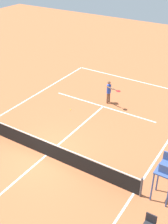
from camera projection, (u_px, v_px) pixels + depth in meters
The scene contains 7 objects.
ground_plane at pixel (46, 155), 15.66m from camera, with size 60.00×60.00×0.00m, color #B76038.
court_lines at pixel (46, 155), 15.66m from camera, with size 10.22×22.68×0.01m.
tennis_net at pixel (46, 148), 15.41m from camera, with size 10.82×0.10×1.07m.
player_serving at pixel (109, 90), 20.09m from camera, with size 1.23×0.77×1.66m.
tennis_ball at pixel (70, 110), 19.75m from camera, with size 0.07×0.07×0.07m, color #CCE033.
umpire_chair at pixel (166, 170), 12.29m from camera, with size 0.80×0.80×2.41m.
courtside_chair_near at pixel (149, 224), 11.25m from camera, with size 0.44×0.46×0.95m.
Camera 1 is at (-8.28, 9.30, 9.98)m, focal length 47.28 mm.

